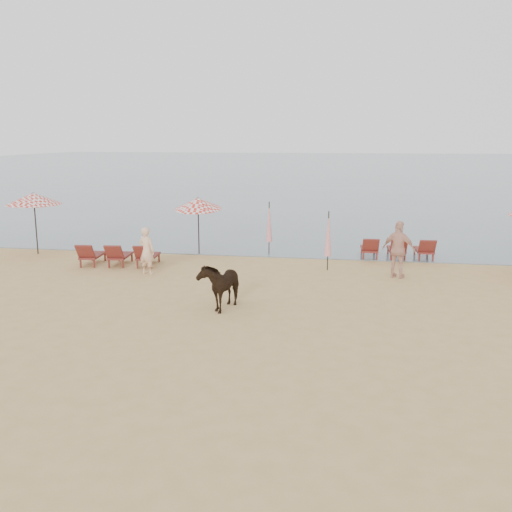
{
  "coord_description": "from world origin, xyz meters",
  "views": [
    {
      "loc": [
        2.66,
        -10.81,
        4.46
      ],
      "look_at": [
        0.0,
        5.0,
        1.1
      ],
      "focal_mm": 40.0,
      "sensor_mm": 36.0,
      "label": 1
    }
  ],
  "objects_px": {
    "cow": "(221,284)",
    "beachgoer_left": "(147,251)",
    "lounger_cluster_left": "(119,255)",
    "umbrella_closed_left": "(328,234)",
    "umbrella_open_left_a": "(34,199)",
    "beachgoer_right_b": "(399,250)",
    "umbrella_closed_right": "(269,222)",
    "umbrella_open_left_b": "(198,203)",
    "lounger_cluster_right": "(397,249)"
  },
  "relations": [
    {
      "from": "lounger_cluster_right",
      "to": "umbrella_closed_right",
      "type": "xyz_separation_m",
      "value": [
        -4.82,
        0.08,
        0.86
      ]
    },
    {
      "from": "lounger_cluster_left",
      "to": "lounger_cluster_right",
      "type": "height_order",
      "value": "lounger_cluster_left"
    },
    {
      "from": "lounger_cluster_right",
      "to": "beachgoer_right_b",
      "type": "bearing_deg",
      "value": -96.16
    },
    {
      "from": "umbrella_closed_right",
      "to": "beachgoer_left",
      "type": "xyz_separation_m",
      "value": [
        -3.49,
        -3.92,
        -0.46
      ]
    },
    {
      "from": "lounger_cluster_left",
      "to": "umbrella_closed_left",
      "type": "relative_size",
      "value": 1.35
    },
    {
      "from": "umbrella_open_left_a",
      "to": "beachgoer_left",
      "type": "relative_size",
      "value": 1.5
    },
    {
      "from": "lounger_cluster_left",
      "to": "umbrella_closed_right",
      "type": "bearing_deg",
      "value": 24.87
    },
    {
      "from": "umbrella_open_left_b",
      "to": "umbrella_closed_left",
      "type": "relative_size",
      "value": 1.13
    },
    {
      "from": "umbrella_open_left_b",
      "to": "beachgoer_right_b",
      "type": "height_order",
      "value": "umbrella_open_left_b"
    },
    {
      "from": "lounger_cluster_right",
      "to": "umbrella_open_left_b",
      "type": "relative_size",
      "value": 1.16
    },
    {
      "from": "beachgoer_right_b",
      "to": "lounger_cluster_left",
      "type": "bearing_deg",
      "value": 24.24
    },
    {
      "from": "lounger_cluster_right",
      "to": "beachgoer_left",
      "type": "bearing_deg",
      "value": -157.79
    },
    {
      "from": "lounger_cluster_left",
      "to": "beachgoer_right_b",
      "type": "bearing_deg",
      "value": -6.32
    },
    {
      "from": "umbrella_closed_right",
      "to": "beachgoer_left",
      "type": "distance_m",
      "value": 5.27
    },
    {
      "from": "umbrella_open_left_a",
      "to": "beachgoer_left",
      "type": "distance_m",
      "value": 6.08
    },
    {
      "from": "umbrella_closed_right",
      "to": "umbrella_open_left_a",
      "type": "bearing_deg",
      "value": -170.92
    },
    {
      "from": "lounger_cluster_left",
      "to": "umbrella_closed_left",
      "type": "xyz_separation_m",
      "value": [
        7.28,
        0.59,
        0.85
      ]
    },
    {
      "from": "lounger_cluster_left",
      "to": "beachgoer_left",
      "type": "xyz_separation_m",
      "value": [
        1.43,
        -1.04,
        0.4
      ]
    },
    {
      "from": "umbrella_closed_right",
      "to": "lounger_cluster_right",
      "type": "bearing_deg",
      "value": -0.96
    },
    {
      "from": "umbrella_open_left_a",
      "to": "cow",
      "type": "distance_m",
      "value": 10.48
    },
    {
      "from": "lounger_cluster_left",
      "to": "umbrella_open_left_a",
      "type": "xyz_separation_m",
      "value": [
        -3.94,
        1.46,
        1.74
      ]
    },
    {
      "from": "lounger_cluster_left",
      "to": "lounger_cluster_right",
      "type": "relative_size",
      "value": 1.03
    },
    {
      "from": "umbrella_open_left_b",
      "to": "lounger_cluster_left",
      "type": "bearing_deg",
      "value": -138.38
    },
    {
      "from": "umbrella_open_left_b",
      "to": "umbrella_closed_left",
      "type": "height_order",
      "value": "umbrella_open_left_b"
    },
    {
      "from": "cow",
      "to": "beachgoer_left",
      "type": "height_order",
      "value": "beachgoer_left"
    },
    {
      "from": "lounger_cluster_right",
      "to": "beachgoer_left",
      "type": "height_order",
      "value": "beachgoer_left"
    },
    {
      "from": "umbrella_closed_left",
      "to": "umbrella_open_left_a",
      "type": "bearing_deg",
      "value": 175.53
    },
    {
      "from": "umbrella_open_left_b",
      "to": "beachgoer_right_b",
      "type": "bearing_deg",
      "value": -23.6
    },
    {
      "from": "umbrella_closed_right",
      "to": "beachgoer_left",
      "type": "bearing_deg",
      "value": -131.72
    },
    {
      "from": "umbrella_closed_left",
      "to": "beachgoer_left",
      "type": "bearing_deg",
      "value": -164.48
    },
    {
      "from": "lounger_cluster_left",
      "to": "cow",
      "type": "distance_m",
      "value": 6.36
    },
    {
      "from": "umbrella_closed_left",
      "to": "beachgoer_left",
      "type": "distance_m",
      "value": 6.08
    },
    {
      "from": "lounger_cluster_right",
      "to": "beachgoer_right_b",
      "type": "relative_size",
      "value": 1.44
    },
    {
      "from": "lounger_cluster_right",
      "to": "beachgoer_right_b",
      "type": "distance_m",
      "value": 3.0
    },
    {
      "from": "lounger_cluster_left",
      "to": "beachgoer_right_b",
      "type": "height_order",
      "value": "beachgoer_right_b"
    },
    {
      "from": "lounger_cluster_right",
      "to": "umbrella_open_left_b",
      "type": "height_order",
      "value": "umbrella_open_left_b"
    },
    {
      "from": "cow",
      "to": "beachgoer_left",
      "type": "bearing_deg",
      "value": 146.71
    },
    {
      "from": "lounger_cluster_right",
      "to": "umbrella_closed_right",
      "type": "relative_size",
      "value": 1.31
    },
    {
      "from": "umbrella_closed_right",
      "to": "cow",
      "type": "distance_m",
      "value": 7.22
    },
    {
      "from": "umbrella_closed_left",
      "to": "beachgoer_right_b",
      "type": "distance_m",
      "value": 2.42
    },
    {
      "from": "cow",
      "to": "beachgoer_right_b",
      "type": "distance_m",
      "value": 6.42
    },
    {
      "from": "umbrella_open_left_a",
      "to": "beachgoer_right_b",
      "type": "relative_size",
      "value": 1.29
    },
    {
      "from": "umbrella_open_left_a",
      "to": "umbrella_closed_right",
      "type": "bearing_deg",
      "value": 21.65
    },
    {
      "from": "umbrella_open_left_a",
      "to": "cow",
      "type": "relative_size",
      "value": 1.56
    },
    {
      "from": "cow",
      "to": "beachgoer_right_b",
      "type": "height_order",
      "value": "beachgoer_right_b"
    },
    {
      "from": "lounger_cluster_left",
      "to": "cow",
      "type": "relative_size",
      "value": 1.79
    },
    {
      "from": "umbrella_open_left_b",
      "to": "umbrella_closed_left",
      "type": "xyz_separation_m",
      "value": [
        5.01,
        -1.78,
        -0.74
      ]
    },
    {
      "from": "umbrella_closed_right",
      "to": "cow",
      "type": "xyz_separation_m",
      "value": [
        -0.25,
        -7.19,
        -0.61
      ]
    },
    {
      "from": "umbrella_closed_left",
      "to": "beachgoer_right_b",
      "type": "relative_size",
      "value": 1.1
    },
    {
      "from": "lounger_cluster_left",
      "to": "lounger_cluster_right",
      "type": "distance_m",
      "value": 10.14
    }
  ]
}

